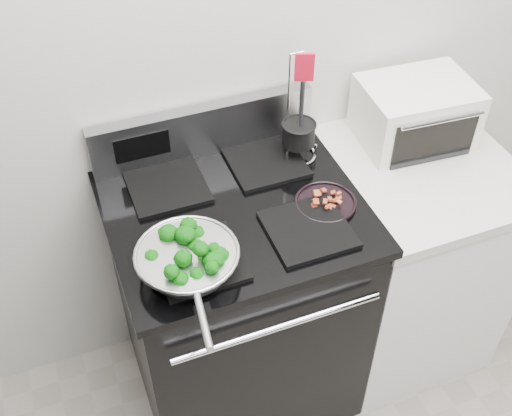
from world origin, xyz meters
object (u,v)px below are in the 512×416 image
toaster_oven (415,113)px  gas_range (238,301)px  skillet (188,259)px  bacon_plate (326,200)px  utensil_holder (298,139)px

toaster_oven → gas_range: bearing=-164.7°
skillet → toaster_oven: size_ratio=1.18×
gas_range → toaster_oven: bearing=11.5°
bacon_plate → toaster_oven: toaster_oven is taller
gas_range → bacon_plate: size_ratio=5.87×
utensil_holder → toaster_oven: 0.44m
toaster_oven → utensil_holder: bearing=-178.6°
bacon_plate → toaster_oven: 0.51m
gas_range → bacon_plate: bearing=-18.0°
skillet → toaster_oven: toaster_oven is taller
skillet → bacon_plate: bearing=19.5°
skillet → bacon_plate: skillet is taller
skillet → utensil_holder: 0.61m
skillet → bacon_plate: 0.49m
bacon_plate → toaster_oven: bearing=27.4°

